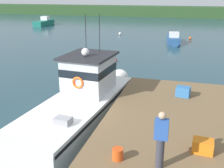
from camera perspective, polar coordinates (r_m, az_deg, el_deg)
ground_plane at (r=12.13m, az=-8.83°, el=-9.51°), size 200.00×200.00×0.00m
dock at (r=10.72m, az=15.20°, el=-7.53°), size 6.00×9.00×1.20m
main_fishing_boat at (r=12.52m, az=-5.98°, el=-3.36°), size 3.22×9.92×4.80m
crate_single_far at (r=12.70m, az=14.76°, el=-1.56°), size 0.67×0.55×0.45m
crate_stack_near_edge at (r=8.61m, az=18.59°, el=-12.29°), size 0.63×0.48×0.39m
bait_bucket at (r=7.89m, az=1.20°, el=-14.52°), size 0.32×0.32×0.34m
deckhand_further_back at (r=7.34m, az=10.26°, el=-11.31°), size 0.36×0.22×1.63m
moored_boat_far_right at (r=33.14m, az=12.86°, el=9.18°), size 1.85×5.42×1.36m
moored_boat_near_channel at (r=51.99m, az=-14.06°, el=12.50°), size 1.80×6.32×1.60m
mooring_buoy_spare_mooring at (r=23.47m, az=0.66°, el=5.09°), size 0.32×0.32×0.32m
mooring_buoy_channel_marker at (r=38.81m, az=1.69°, el=10.57°), size 0.39×0.39×0.39m
mooring_buoy_outer at (r=36.44m, az=16.15°, el=9.29°), size 0.35×0.35×0.35m
far_shoreline at (r=71.96m, az=12.32°, el=14.73°), size 120.00×8.00×2.40m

